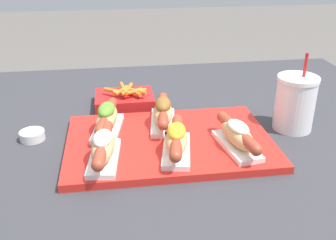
# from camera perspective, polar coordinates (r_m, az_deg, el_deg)

# --- Properties ---
(patio_table) EXTENTS (1.34, 1.02, 0.72)m
(patio_table) POSITION_cam_1_polar(r_m,az_deg,el_deg) (1.27, 1.99, -15.04)
(patio_table) COLOR #333338
(patio_table) RESTS_ON ground_plane
(serving_tray) EXTENTS (0.49, 0.33, 0.02)m
(serving_tray) POSITION_cam_1_polar(r_m,az_deg,el_deg) (0.95, 0.17, -3.19)
(serving_tray) COLOR red
(serving_tray) RESTS_ON patio_table
(hot_dog_0) EXTENTS (0.08, 0.20, 0.07)m
(hot_dog_0) POSITION_cam_1_polar(r_m,az_deg,el_deg) (0.85, -9.37, -3.90)
(hot_dog_0) COLOR white
(hot_dog_0) RESTS_ON serving_tray
(hot_dog_1) EXTENTS (0.09, 0.19, 0.07)m
(hot_dog_1) POSITION_cam_1_polar(r_m,az_deg,el_deg) (0.87, 1.24, -2.87)
(hot_dog_1) COLOR white
(hot_dog_1) RESTS_ON serving_tray
(hot_dog_2) EXTENTS (0.08, 0.20, 0.06)m
(hot_dog_2) POSITION_cam_1_polar(r_m,az_deg,el_deg) (0.90, 10.05, -2.20)
(hot_dog_2) COLOR white
(hot_dog_2) RESTS_ON serving_tray
(hot_dog_3) EXTENTS (0.09, 0.19, 0.07)m
(hot_dog_3) POSITION_cam_1_polar(r_m,az_deg,el_deg) (0.98, -8.86, 0.25)
(hot_dog_3) COLOR white
(hot_dog_3) RESTS_ON serving_tray
(hot_dog_4) EXTENTS (0.08, 0.20, 0.07)m
(hot_dog_4) POSITION_cam_1_polar(r_m,az_deg,el_deg) (1.00, -0.73, 1.09)
(hot_dog_4) COLOR white
(hot_dog_4) RESTS_ON serving_tray
(sauce_bowl) EXTENTS (0.06, 0.06, 0.02)m
(sauce_bowl) POSITION_cam_1_polar(r_m,az_deg,el_deg) (1.03, -19.10, -2.07)
(sauce_bowl) COLOR silver
(sauce_bowl) RESTS_ON patio_table
(drink_cup) EXTENTS (0.10, 0.10, 0.20)m
(drink_cup) POSITION_cam_1_polar(r_m,az_deg,el_deg) (1.05, 17.95, 2.36)
(drink_cup) COLOR white
(drink_cup) RESTS_ON patio_table
(fries_basket) EXTENTS (0.17, 0.13, 0.06)m
(fries_basket) POSITION_cam_1_polar(r_m,az_deg,el_deg) (1.17, -6.29, 3.03)
(fries_basket) COLOR red
(fries_basket) RESTS_ON patio_table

